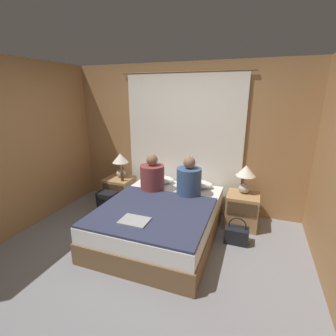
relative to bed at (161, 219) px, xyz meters
name	(u,v)px	position (x,y,z in m)	size (l,w,h in m)	color
ground_plane	(142,261)	(0.00, -0.64, -0.25)	(16.00, 16.00, 0.00)	gray
wall_back	(184,139)	(0.00, 1.11, 1.00)	(4.15, 0.06, 2.50)	#A37547
wall_left	(6,151)	(-2.05, -0.64, 1.00)	(0.06, 3.56, 2.50)	#A37547
curtain_panel	(183,144)	(0.00, 1.05, 0.93)	(2.24, 0.02, 2.35)	white
bed	(161,219)	(0.00, 0.00, 0.00)	(1.54, 2.00, 0.50)	brown
nightstand_left	(120,191)	(-1.09, 0.68, 0.02)	(0.48, 0.46, 0.53)	#A87F51
nightstand_right	(242,210)	(1.09, 0.68, 0.02)	(0.48, 0.46, 0.53)	#A87F51
lamp_left	(121,162)	(-1.09, 0.76, 0.57)	(0.29, 0.29, 0.44)	#B2A899
lamp_right	(246,175)	(1.09, 0.76, 0.57)	(0.29, 0.29, 0.44)	#B2A899
pillow_left	(160,179)	(-0.34, 0.81, 0.31)	(0.52, 0.29, 0.12)	white
pillow_right	(197,184)	(0.34, 0.81, 0.31)	(0.52, 0.29, 0.12)	white
blanket_on_bed	(153,211)	(0.00, -0.28, 0.27)	(1.48, 1.37, 0.03)	#2D334C
person_left_in_bed	(152,176)	(-0.32, 0.44, 0.49)	(0.39, 0.39, 0.60)	brown
person_right_in_bed	(189,180)	(0.29, 0.44, 0.50)	(0.38, 0.38, 0.62)	#38517A
beer_bottle_on_left_stand	(122,177)	(-0.96, 0.57, 0.36)	(0.06, 0.06, 0.21)	#513819
laptop_on_bed	(134,221)	(-0.09, -0.62, 0.29)	(0.35, 0.26, 0.02)	#9EA0A5
backpack_on_floor	(108,203)	(-1.06, 0.22, 0.00)	(0.31, 0.23, 0.43)	black
handbag_on_floor	(237,235)	(1.07, 0.18, -0.12)	(0.32, 0.20, 0.39)	black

